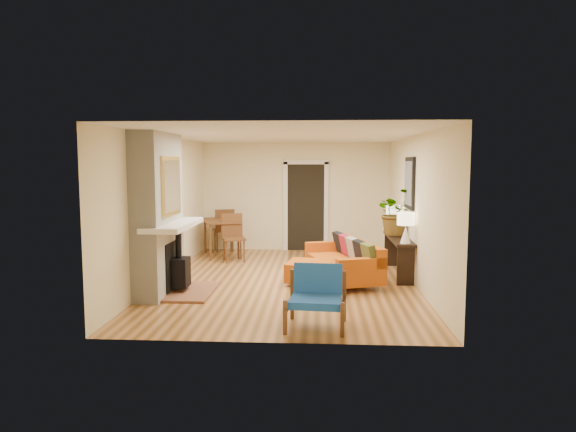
% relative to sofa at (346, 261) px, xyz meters
% --- Properties ---
extents(room_shell, '(6.50, 6.50, 6.50)m').
position_rel_sofa_xyz_m(room_shell, '(-0.46, 2.54, 0.90)').
color(room_shell, '#C5864B').
rests_on(room_shell, ground).
extents(fireplace, '(1.09, 1.68, 2.60)m').
position_rel_sofa_xyz_m(fireplace, '(-3.07, -1.10, 0.90)').
color(fireplace, white).
rests_on(fireplace, ground).
extents(sofa, '(1.40, 2.14, 0.78)m').
position_rel_sofa_xyz_m(sofa, '(0.00, 0.00, 0.00)').
color(sofa, silver).
rests_on(sofa, ground).
extents(ottoman, '(0.88, 0.88, 0.38)m').
position_rel_sofa_xyz_m(ottoman, '(-0.66, -0.30, -0.12)').
color(ottoman, silver).
rests_on(ottoman, ground).
extents(blue_chair, '(0.81, 0.80, 0.79)m').
position_rel_sofa_xyz_m(blue_chair, '(-0.53, -2.64, 0.08)').
color(blue_chair, brown).
rests_on(blue_chair, ground).
extents(dining_table, '(1.23, 1.93, 1.02)m').
position_rel_sofa_xyz_m(dining_table, '(-2.64, 2.25, 0.33)').
color(dining_table, brown).
rests_on(dining_table, ground).
extents(console_table, '(0.34, 1.85, 0.72)m').
position_rel_sofa_xyz_m(console_table, '(1.00, 0.47, 0.23)').
color(console_table, black).
rests_on(console_table, ground).
extents(lamp_near, '(0.30, 0.30, 0.54)m').
position_rel_sofa_xyz_m(lamp_near, '(1.00, -0.28, 0.72)').
color(lamp_near, white).
rests_on(lamp_near, console_table).
extents(lamp_far, '(0.30, 0.30, 0.54)m').
position_rel_sofa_xyz_m(lamp_far, '(1.00, 1.18, 0.72)').
color(lamp_far, white).
rests_on(lamp_far, console_table).
extents(houseplant, '(1.01, 0.94, 0.91)m').
position_rel_sofa_xyz_m(houseplant, '(0.99, 0.71, 0.84)').
color(houseplant, '#1E5919').
rests_on(houseplant, console_table).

